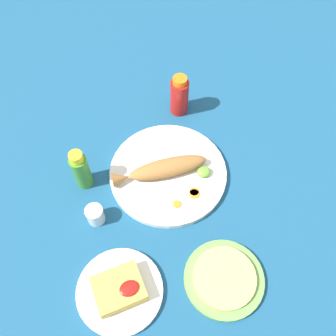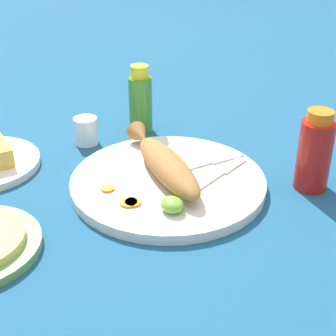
{
  "view_description": "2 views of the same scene",
  "coord_description": "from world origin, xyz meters",
  "px_view_note": "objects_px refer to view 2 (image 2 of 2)",
  "views": [
    {
      "loc": [
        -0.22,
        -0.52,
        0.97
      ],
      "look_at": [
        0.0,
        0.0,
        0.04
      ],
      "focal_mm": 40.0,
      "sensor_mm": 36.0,
      "label": 1
    },
    {
      "loc": [
        0.68,
        -0.4,
        0.47
      ],
      "look_at": [
        0.0,
        0.0,
        0.04
      ],
      "focal_mm": 55.0,
      "sensor_mm": 36.0,
      "label": 2
    }
  ],
  "objects_px": {
    "main_plate": "(168,182)",
    "hot_sauce_bottle_red": "(315,152)",
    "hot_sauce_bottle_green": "(140,101)",
    "fried_fish": "(164,163)",
    "fork_near": "(207,163)",
    "fork_far": "(219,175)",
    "salt_cup": "(86,132)"
  },
  "relations": [
    {
      "from": "fork_near",
      "to": "hot_sauce_bottle_green",
      "type": "bearing_deg",
      "value": 95.79
    },
    {
      "from": "fork_near",
      "to": "hot_sauce_bottle_green",
      "type": "height_order",
      "value": "hot_sauce_bottle_green"
    },
    {
      "from": "fried_fish",
      "to": "hot_sauce_bottle_green",
      "type": "bearing_deg",
      "value": 170.2
    },
    {
      "from": "hot_sauce_bottle_red",
      "to": "fried_fish",
      "type": "bearing_deg",
      "value": -124.05
    },
    {
      "from": "fried_fish",
      "to": "hot_sauce_bottle_red",
      "type": "bearing_deg",
      "value": 63.44
    },
    {
      "from": "fork_near",
      "to": "fork_far",
      "type": "height_order",
      "value": "same"
    },
    {
      "from": "main_plate",
      "to": "hot_sauce_bottle_red",
      "type": "bearing_deg",
      "value": 59.27
    },
    {
      "from": "fried_fish",
      "to": "hot_sauce_bottle_green",
      "type": "relative_size",
      "value": 1.92
    },
    {
      "from": "main_plate",
      "to": "hot_sauce_bottle_green",
      "type": "relative_size",
      "value": 2.35
    },
    {
      "from": "hot_sauce_bottle_red",
      "to": "hot_sauce_bottle_green",
      "type": "distance_m",
      "value": 0.39
    },
    {
      "from": "fried_fish",
      "to": "hot_sauce_bottle_red",
      "type": "relative_size",
      "value": 1.94
    },
    {
      "from": "fork_near",
      "to": "hot_sauce_bottle_red",
      "type": "distance_m",
      "value": 0.19
    },
    {
      "from": "main_plate",
      "to": "hot_sauce_bottle_green",
      "type": "bearing_deg",
      "value": 163.36
    },
    {
      "from": "fork_near",
      "to": "fork_far",
      "type": "distance_m",
      "value": 0.05
    },
    {
      "from": "main_plate",
      "to": "fork_far",
      "type": "xyz_separation_m",
      "value": [
        0.04,
        0.08,
        0.01
      ]
    },
    {
      "from": "fried_fish",
      "to": "fork_near",
      "type": "distance_m",
      "value": 0.09
    },
    {
      "from": "salt_cup",
      "to": "hot_sauce_bottle_green",
      "type": "bearing_deg",
      "value": 88.25
    },
    {
      "from": "salt_cup",
      "to": "fork_far",
      "type": "bearing_deg",
      "value": 26.46
    },
    {
      "from": "hot_sauce_bottle_green",
      "to": "salt_cup",
      "type": "height_order",
      "value": "hot_sauce_bottle_green"
    },
    {
      "from": "fried_fish",
      "to": "hot_sauce_bottle_green",
      "type": "distance_m",
      "value": 0.23
    },
    {
      "from": "fried_fish",
      "to": "fork_near",
      "type": "bearing_deg",
      "value": 91.76
    },
    {
      "from": "main_plate",
      "to": "fried_fish",
      "type": "xyz_separation_m",
      "value": [
        -0.02,
        0.0,
        0.03
      ]
    },
    {
      "from": "fried_fish",
      "to": "salt_cup",
      "type": "distance_m",
      "value": 0.23
    },
    {
      "from": "main_plate",
      "to": "fork_far",
      "type": "relative_size",
      "value": 1.94
    },
    {
      "from": "main_plate",
      "to": "hot_sauce_bottle_green",
      "type": "xyz_separation_m",
      "value": [
        -0.23,
        0.07,
        0.06
      ]
    },
    {
      "from": "hot_sauce_bottle_red",
      "to": "main_plate",
      "type": "bearing_deg",
      "value": -120.73
    },
    {
      "from": "hot_sauce_bottle_green",
      "to": "salt_cup",
      "type": "xyz_separation_m",
      "value": [
        -0.0,
        -0.13,
        -0.04
      ]
    },
    {
      "from": "fork_near",
      "to": "hot_sauce_bottle_green",
      "type": "relative_size",
      "value": 1.26
    },
    {
      "from": "fork_far",
      "to": "salt_cup",
      "type": "distance_m",
      "value": 0.31
    },
    {
      "from": "fork_far",
      "to": "hot_sauce_bottle_red",
      "type": "xyz_separation_m",
      "value": [
        0.09,
        0.14,
        0.05
      ]
    },
    {
      "from": "fork_near",
      "to": "fried_fish",
      "type": "bearing_deg",
      "value": 175.51
    },
    {
      "from": "fork_near",
      "to": "hot_sauce_bottle_green",
      "type": "distance_m",
      "value": 0.23
    }
  ]
}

